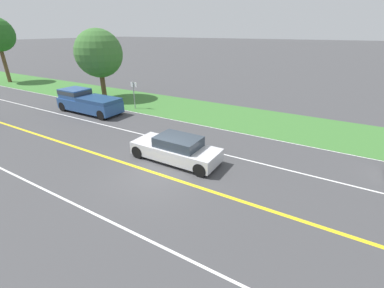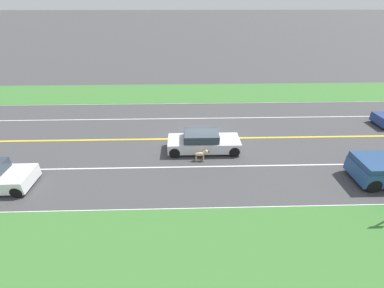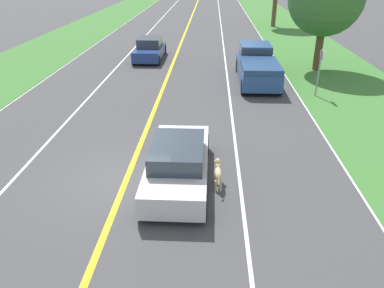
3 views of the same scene
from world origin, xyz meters
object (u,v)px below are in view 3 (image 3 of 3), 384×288
object	(u,v)px
ego_car	(178,163)
oncoming_car	(150,49)
street_sign	(320,67)
pickup_truck	(257,65)
dog	(218,171)

from	to	relation	value
ego_car	oncoming_car	world-z (taller)	oncoming_car
oncoming_car	street_sign	world-z (taller)	street_sign
pickup_truck	oncoming_car	world-z (taller)	pickup_truck
dog	street_sign	distance (m)	9.98
pickup_truck	ego_car	bearing A→B (deg)	-107.47
pickup_truck	oncoming_car	xyz separation A→B (m)	(-6.79, 4.88, -0.25)
dog	oncoming_car	bearing A→B (deg)	103.79
ego_car	pickup_truck	size ratio (longest dim) A/B	0.82
pickup_truck	street_sign	distance (m)	3.84
dog	pickup_truck	bearing A→B (deg)	76.69
pickup_truck	oncoming_car	distance (m)	8.37
oncoming_car	pickup_truck	bearing A→B (deg)	144.29
pickup_truck	street_sign	xyz separation A→B (m)	(2.71, -2.66, 0.56)
street_sign	pickup_truck	bearing A→B (deg)	135.52
ego_car	street_sign	distance (m)	10.47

